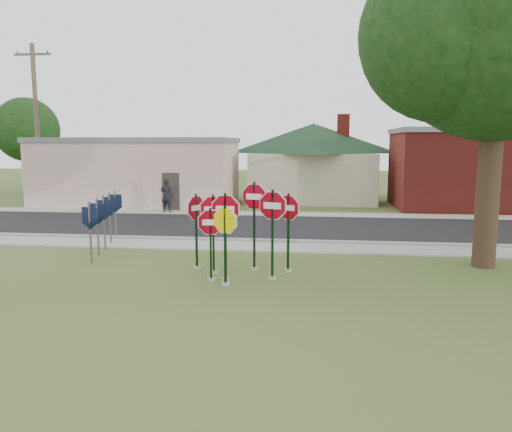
# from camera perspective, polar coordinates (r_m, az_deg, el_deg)

# --- Properties ---
(ground) EXTENTS (120.00, 120.00, 0.00)m
(ground) POSITION_cam_1_polar(r_m,az_deg,el_deg) (13.35, -2.98, -8.47)
(ground) COLOR #3A521E
(ground) RESTS_ON ground
(sidewalk_near) EXTENTS (60.00, 1.60, 0.06)m
(sidewalk_near) POSITION_cam_1_polar(r_m,az_deg,el_deg) (18.62, -0.11, -3.54)
(sidewalk_near) COLOR gray
(sidewalk_near) RESTS_ON ground
(road) EXTENTS (60.00, 7.00, 0.04)m
(road) POSITION_cam_1_polar(r_m,az_deg,el_deg) (23.02, 1.24, -1.28)
(road) COLOR black
(road) RESTS_ON ground
(sidewalk_far) EXTENTS (60.00, 1.60, 0.06)m
(sidewalk_far) POSITION_cam_1_polar(r_m,az_deg,el_deg) (27.25, 2.12, 0.23)
(sidewalk_far) COLOR gray
(sidewalk_far) RESTS_ON ground
(curb) EXTENTS (60.00, 0.20, 0.14)m
(curb) POSITION_cam_1_polar(r_m,az_deg,el_deg) (19.59, 0.25, -2.83)
(curb) COLOR gray
(curb) RESTS_ON ground
(stop_sign_center) EXTENTS (1.12, 0.24, 2.60)m
(stop_sign_center) POSITION_cam_1_polar(r_m,az_deg,el_deg) (13.91, -3.52, -0.89)
(stop_sign_center) COLOR gray
(stop_sign_center) RESTS_ON ground
(stop_sign_yellow) EXTENTS (0.95, 0.35, 2.29)m
(stop_sign_yellow) POSITION_cam_1_polar(r_m,az_deg,el_deg) (13.49, -3.55, -2.30)
(stop_sign_yellow) COLOR gray
(stop_sign_yellow) RESTS_ON ground
(stop_sign_left) EXTENTS (0.99, 0.24, 2.18)m
(stop_sign_left) POSITION_cam_1_polar(r_m,az_deg,el_deg) (13.94, -5.21, -2.27)
(stop_sign_left) COLOR gray
(stop_sign_left) RESTS_ON ground
(stop_sign_right) EXTENTS (1.09, 0.36, 2.69)m
(stop_sign_right) POSITION_cam_1_polar(r_m,az_deg,el_deg) (14.04, 1.90, -0.53)
(stop_sign_right) COLOR gray
(stop_sign_right) RESTS_ON ground
(stop_sign_back_right) EXTENTS (1.06, 0.35, 2.82)m
(stop_sign_back_right) POSITION_cam_1_polar(r_m,az_deg,el_deg) (15.05, -0.20, 0.41)
(stop_sign_back_right) COLOR gray
(stop_sign_back_right) RESTS_ON ground
(stop_sign_back_left) EXTENTS (1.10, 0.24, 2.48)m
(stop_sign_back_left) POSITION_cam_1_polar(r_m,az_deg,el_deg) (14.74, -4.90, -0.75)
(stop_sign_back_left) COLOR gray
(stop_sign_back_left) RESTS_ON ground
(stop_sign_far_right) EXTENTS (0.89, 0.60, 2.48)m
(stop_sign_far_right) POSITION_cam_1_polar(r_m,az_deg,el_deg) (14.91, 3.72, -0.66)
(stop_sign_far_right) COLOR gray
(stop_sign_far_right) RESTS_ON ground
(stop_sign_far_left) EXTENTS (0.48, 0.94, 2.43)m
(stop_sign_far_left) POSITION_cam_1_polar(r_m,az_deg,el_deg) (15.34, -6.85, -0.61)
(stop_sign_far_left) COLOR gray
(stop_sign_far_left) RESTS_ON ground
(route_sign_row) EXTENTS (1.43, 4.63, 2.00)m
(route_sign_row) POSITION_cam_1_polar(r_m,az_deg,el_deg) (18.89, -16.98, -0.06)
(route_sign_row) COLOR #59595E
(route_sign_row) RESTS_ON ground
(building_stucco) EXTENTS (12.20, 6.20, 4.20)m
(building_stucco) POSITION_cam_1_polar(r_m,az_deg,el_deg) (32.62, -13.33, 5.08)
(building_stucco) COLOR beige
(building_stucco) RESTS_ON ground
(building_house) EXTENTS (11.60, 11.60, 6.20)m
(building_house) POSITION_cam_1_polar(r_m,az_deg,el_deg) (34.59, 6.55, 7.91)
(building_house) COLOR beige
(building_house) RESTS_ON ground
(building_brick) EXTENTS (10.20, 6.20, 4.75)m
(building_brick) POSITION_cam_1_polar(r_m,az_deg,el_deg) (32.63, 24.38, 5.02)
(building_brick) COLOR maroon
(building_brick) RESTS_ON ground
(oak_tree) EXTENTS (10.36, 9.76, 10.65)m
(oak_tree) POSITION_cam_1_polar(r_m,az_deg,el_deg) (17.29, 26.02, 18.86)
(oak_tree) COLOR black
(oak_tree) RESTS_ON ground
(utility_pole_near) EXTENTS (2.20, 0.26, 9.50)m
(utility_pole_near) POSITION_cam_1_polar(r_m,az_deg,el_deg) (32.19, -23.76, 9.59)
(utility_pole_near) COLOR #4B4132
(utility_pole_near) RESTS_ON ground
(bg_tree_left) EXTENTS (4.90, 4.90, 7.35)m
(bg_tree_left) POSITION_cam_1_polar(r_m,az_deg,el_deg) (42.81, -24.75, 8.92)
(bg_tree_left) COLOR black
(bg_tree_left) RESTS_ON ground
(pedestrian) EXTENTS (0.71, 0.50, 1.87)m
(pedestrian) POSITION_cam_1_polar(r_m,az_deg,el_deg) (28.15, -10.17, 2.35)
(pedestrian) COLOR black
(pedestrian) RESTS_ON sidewalk_far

